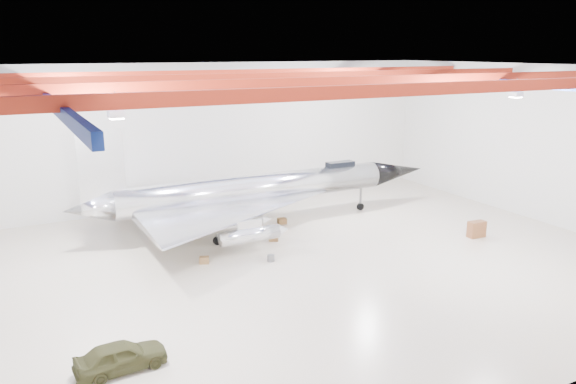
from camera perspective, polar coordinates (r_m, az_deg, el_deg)
floor at (r=32.09m, az=0.08°, el=-7.54°), size 40.00×40.00×0.00m
wall_back at (r=44.14m, az=-8.97°, el=5.71°), size 40.00×0.00×40.00m
wall_right at (r=43.35m, az=24.33°, el=4.47°), size 0.00×30.00×30.00m
ceiling at (r=29.82m, az=0.09°, el=12.50°), size 40.00×40.00×0.00m
ceiling_structure at (r=29.85m, az=0.09°, el=11.20°), size 39.50×29.50×1.08m
jet_aircraft at (r=38.54m, az=-3.26°, el=-0.04°), size 26.97×15.45×7.37m
jeep at (r=23.12m, az=-16.62°, el=-15.69°), size 3.55×1.63×1.18m
desk at (r=38.74m, az=18.61°, el=-3.60°), size 1.20×0.64×1.07m
crate_ply at (r=32.79m, az=-8.51°, el=-6.86°), size 0.67×0.61×0.38m
toolbox_red at (r=39.44m, az=-8.67°, el=-3.27°), size 0.54×0.50×0.31m
engine_drum at (r=32.74m, az=-1.76°, el=-6.73°), size 0.55×0.55×0.38m
parts_bin at (r=39.57m, az=-0.61°, el=-2.97°), size 0.63×0.52×0.41m
crate_small at (r=38.22m, az=-12.64°, el=-4.05°), size 0.49×0.44×0.28m
oil_barrel at (r=36.14m, az=-1.49°, el=-4.64°), size 0.77×0.71×0.43m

